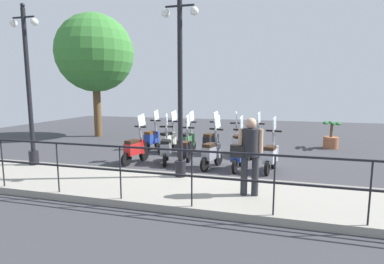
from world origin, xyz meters
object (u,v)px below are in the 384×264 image
Objects in this scene: pedestrian_with_bag at (249,151)px; scooter_far_3 at (187,140)px; scooter_near_1 at (238,153)px; scooter_far_4 at (169,139)px; scooter_near_2 at (212,152)px; lamp_post_far at (29,96)px; scooter_near_3 at (185,150)px; scooter_far_5 at (152,138)px; potted_palm at (331,137)px; scooter_far_2 at (211,141)px; lamp_post_near at (180,97)px; scooter_near_4 at (166,148)px; scooter_far_0 at (256,143)px; tree_large at (95,53)px; scooter_near_5 at (135,148)px; scooter_far_1 at (237,143)px; scooter_near_0 at (271,155)px.

pedestrian_with_bag is 4.96m from scooter_far_3.
scooter_far_4 is at bearing 63.56° from scooter_near_1.
scooter_far_3 is (1.77, 1.27, 0.00)m from scooter_near_2.
lamp_post_far is 2.90× the size of scooter_far_4.
scooter_far_5 is (1.77, 1.85, 0.00)m from scooter_near_3.
lamp_post_far reaches higher than potted_palm.
scooter_near_3 and scooter_far_4 have the same top height.
scooter_near_1 is at bearing 5.74° from pedestrian_with_bag.
lamp_post_far is 5.91m from scooter_far_2.
pedestrian_with_bag is at bearing -117.46° from lamp_post_near.
potted_palm is 0.69× the size of scooter_near_4.
scooter_far_0 is at bearing -14.80° from scooter_near_2.
tree_large is 3.83× the size of scooter_near_5.
tree_large reaches higher than pedestrian_with_bag.
scooter_far_0 and scooter_far_3 have the same top height.
scooter_far_1 is at bearing -72.10° from scooter_far_4.
tree_large reaches higher than scooter_near_5.
scooter_near_2 is 0.85m from scooter_near_3.
scooter_near_1 is 0.77m from scooter_near_2.
lamp_post_far is 4.69m from scooter_near_3.
scooter_near_4 is 3.12m from scooter_far_0.
lamp_post_far reaches higher than scooter_far_3.
scooter_near_3 is at bearing -126.91° from tree_large.
scooter_near_2 and scooter_far_5 have the same top height.
scooter_near_3 is (1.65, -4.07, -1.65)m from lamp_post_far.
potted_palm is at bearing -30.35° from scooter_near_1.
scooter_near_4 is at bearing 81.05° from scooter_near_3.
scooter_far_4 is (4.24, 3.27, -0.60)m from pedestrian_with_bag.
scooter_near_2 is at bearing -116.63° from scooter_far_5.
potted_palm is (5.81, -8.82, -1.69)m from lamp_post_far.
scooter_far_1 is (1.61, -2.01, 0.00)m from scooter_near_4.
scooter_far_0 is at bearing -75.44° from scooter_far_2.
scooter_far_0 and scooter_far_2 have the same top height.
scooter_near_2 is at bearing 137.58° from potted_palm.
pedestrian_with_bag is 7.24m from potted_palm.
scooter_near_0 is (-4.22, 2.23, 0.04)m from potted_palm.
lamp_post_far is 2.90× the size of scooter_far_1.
scooter_far_4 is at bearing -119.97° from tree_large.
scooter_far_4 and scooter_far_5 have the same top height.
scooter_near_5 is 1.91m from scooter_far_4.
tree_large reaches higher than potted_palm.
scooter_near_3 is 1.00× the size of scooter_far_0.
scooter_far_5 is (3.42, -2.22, -1.65)m from lamp_post_far.
scooter_near_4 reaches higher than potted_palm.
lamp_post_near is at bearing -169.49° from scooter_near_3.
tree_large is 8.50m from scooter_far_1.
scooter_near_2 is 2.18m from scooter_far_3.
lamp_post_far is 4.21× the size of potted_palm.
scooter_near_5 is (-0.06, 2.44, 0.00)m from scooter_near_2.
scooter_far_1 is at bearing -79.63° from scooter_far_2.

